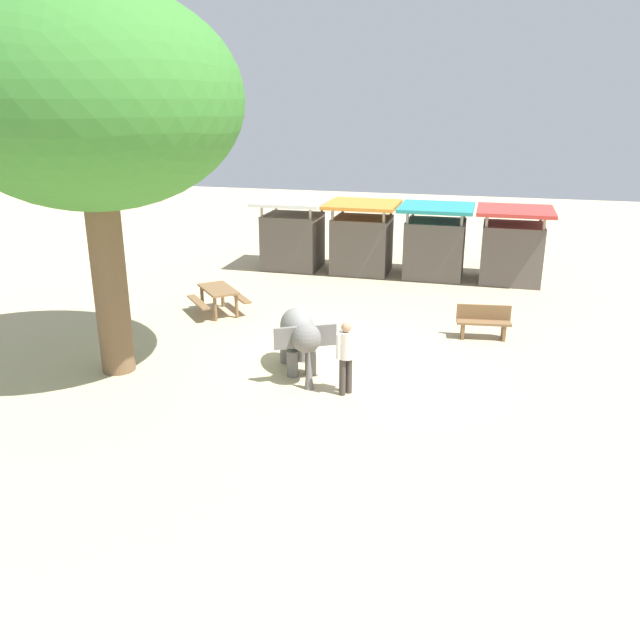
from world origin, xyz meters
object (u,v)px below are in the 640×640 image
at_px(shade_tree_main, 90,102).
at_px(market_stall_teal, 435,245).
at_px(elephant, 299,335).
at_px(picnic_table_near, 219,294).
at_px(market_stall_orange, 362,241).
at_px(person_handler, 346,352).
at_px(wooden_bench, 483,321).
at_px(market_stall_white, 293,238).
at_px(market_stall_red, 512,249).

relative_size(shade_tree_main, market_stall_teal, 3.26).
height_order(elephant, picnic_table_near, elephant).
xyz_separation_m(market_stall_orange, market_stall_teal, (2.60, 0.00, 0.00)).
distance_m(person_handler, wooden_bench, 5.10).
height_order(person_handler, wooden_bench, person_handler).
relative_size(person_handler, wooden_bench, 1.13).
bearing_deg(person_handler, wooden_bench, -84.74).
height_order(shade_tree_main, picnic_table_near, shade_tree_main).
distance_m(person_handler, picnic_table_near, 6.51).
relative_size(market_stall_white, market_stall_teal, 1.00).
height_order(picnic_table_near, market_stall_orange, market_stall_orange).
height_order(person_handler, market_stall_orange, market_stall_orange).
bearing_deg(market_stall_orange, shade_tree_main, -109.60).
distance_m(person_handler, market_stall_white, 11.11).
bearing_deg(elephant, person_handler, 26.69).
height_order(shade_tree_main, market_stall_white, shade_tree_main).
distance_m(wooden_bench, market_stall_white, 9.26).
relative_size(market_stall_teal, market_stall_red, 1.00).
bearing_deg(elephant, market_stall_orange, 154.13).
height_order(shade_tree_main, market_stall_orange, shade_tree_main).
height_order(picnic_table_near, market_stall_white, market_stall_white).
bearing_deg(picnic_table_near, person_handler, 5.21).
xyz_separation_m(elephant, wooden_bench, (4.03, 3.38, -0.44)).
xyz_separation_m(shade_tree_main, market_stall_teal, (6.28, 10.33, -4.78)).
bearing_deg(market_stall_white, market_stall_teal, 0.00).
relative_size(wooden_bench, market_stall_white, 0.57).
relative_size(picnic_table_near, market_stall_white, 0.84).
height_order(market_stall_white, market_stall_red, same).
bearing_deg(market_stall_red, elephant, -117.10).
bearing_deg(picnic_table_near, market_stall_red, 83.01).
relative_size(elephant, wooden_bench, 1.39).
relative_size(wooden_bench, market_stall_orange, 0.57).
distance_m(picnic_table_near, market_stall_teal, 8.17).
relative_size(shade_tree_main, picnic_table_near, 3.90).
distance_m(elephant, market_stall_teal, 9.60).
height_order(shade_tree_main, market_stall_red, shade_tree_main).
bearing_deg(market_stall_teal, market_stall_white, 180.00).
xyz_separation_m(picnic_table_near, market_stall_red, (8.29, 5.84, 0.55)).
height_order(person_handler, picnic_table_near, person_handler).
xyz_separation_m(market_stall_orange, market_stall_red, (5.20, 0.00, 0.00)).
xyz_separation_m(person_handler, shade_tree_main, (-5.38, -0.09, 4.97)).
bearing_deg(shade_tree_main, person_handler, 0.92).
bearing_deg(market_stall_white, market_stall_red, 0.00).
xyz_separation_m(elephant, shade_tree_main, (-4.09, -0.98, 5.01)).
bearing_deg(wooden_bench, picnic_table_near, -8.39).
relative_size(picnic_table_near, market_stall_teal, 0.84).
height_order(person_handler, shade_tree_main, shade_tree_main).
bearing_deg(market_stall_orange, market_stall_red, 0.00).
xyz_separation_m(elephant, market_stall_white, (-3.02, 9.35, 0.23)).
bearing_deg(market_stall_red, shade_tree_main, -130.69).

